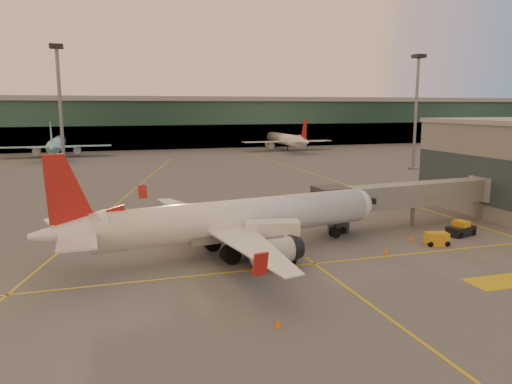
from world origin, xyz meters
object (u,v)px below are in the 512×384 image
object	(u,v)px
catering_truck	(272,239)
pushback_tug	(461,230)
gpu_cart	(437,239)
main_airplane	(229,221)

from	to	relation	value
catering_truck	pushback_tug	distance (m)	23.53
catering_truck	gpu_cart	distance (m)	18.24
gpu_cart	pushback_tug	xyz separation A→B (m)	(5.16, 2.54, 0.02)
catering_truck	pushback_tug	xyz separation A→B (m)	(23.34, 2.59, -1.52)
pushback_tug	catering_truck	bearing A→B (deg)	170.70
gpu_cart	main_airplane	bearing A→B (deg)	-176.58
main_airplane	gpu_cart	distance (m)	21.97
gpu_cart	catering_truck	bearing A→B (deg)	-168.21
main_airplane	catering_truck	world-z (taller)	main_airplane
main_airplane	catering_truck	xyz separation A→B (m)	(3.39, -3.17, -1.22)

